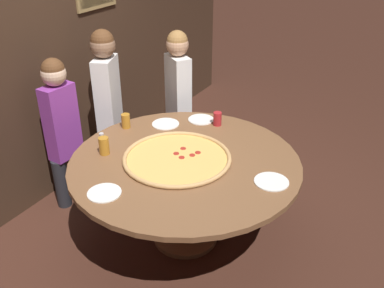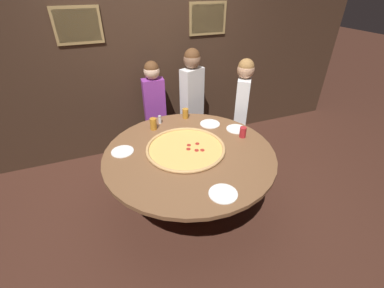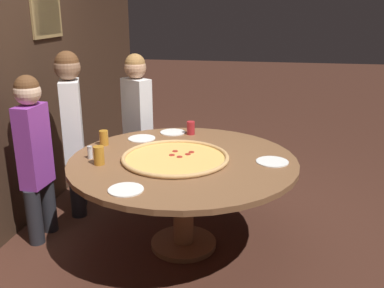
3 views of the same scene
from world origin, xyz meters
The scene contains 15 objects.
ground_plane centered at (0.00, 0.00, 0.00)m, with size 24.00×24.00×0.00m, color #422319.
back_wall centered at (0.00, 1.45, 1.30)m, with size 6.40×0.08×2.60m.
dining_table centered at (0.00, 0.00, 0.62)m, with size 1.71×1.71×0.74m.
giant_pizza centered at (-0.02, 0.05, 0.75)m, with size 0.81×0.81×0.03m.
drink_cup_by_shaker centered at (0.21, 0.70, 0.80)m, with size 0.07×0.07×0.12m, color #BC7A23.
drink_cup_centre_back centered at (-0.22, 0.57, 0.81)m, with size 0.08×0.08×0.14m, color #BC7A23.
drink_cup_near_left centered at (0.64, 0.06, 0.80)m, with size 0.07×0.07×0.12m, color #B22328.
white_plate_right_side centered at (0.04, -0.66, 0.74)m, with size 0.24×0.24×0.01m, color white.
white_plate_beside_cup centered at (0.43, 0.45, 0.74)m, with size 0.23×0.23×0.01m, color white.
white_plate_far_back centered at (0.66, 0.23, 0.74)m, with size 0.23×0.23×0.01m, color white.
white_plate_left_side centered at (-0.63, 0.24, 0.74)m, with size 0.22×0.22×0.01m, color white.
condiment_shaker centered at (-0.12, 0.69, 0.79)m, with size 0.04×0.04×0.10m.
diner_side_left centered at (0.45, 1.09, 0.84)m, with size 0.39×0.27×1.47m.
diner_far_left centered at (-0.06, 1.17, 0.76)m, with size 0.34×0.20×1.35m.
diner_side_right centered at (0.98, 0.65, 0.80)m, with size 0.30×0.36×1.40m.
Camera 2 is at (-0.74, -1.98, 2.21)m, focal length 24.00 mm.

